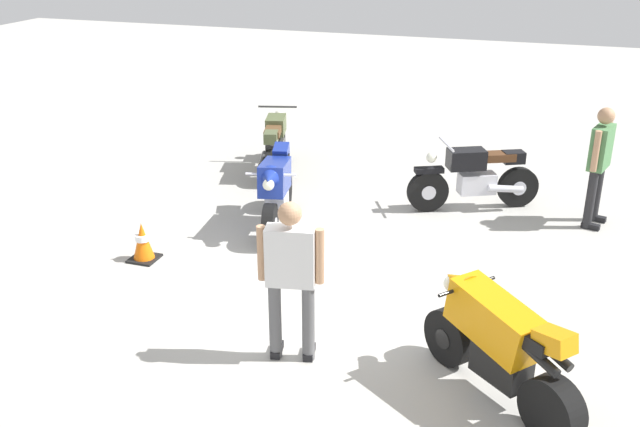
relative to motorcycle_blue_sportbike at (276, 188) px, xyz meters
The scene contains 8 objects.
ground_plane 2.37m from the motorcycle_blue_sportbike, 37.20° to the left, with size 40.00×40.00×0.00m, color #ADAAA3.
motorcycle_blue_sportbike is the anchor object (origin of this frame).
motorcycle_olive_vintage 2.48m from the motorcycle_blue_sportbike, 157.92° to the right, with size 1.92×0.81×1.07m.
motorcycle_orange_sportbike 4.67m from the motorcycle_blue_sportbike, 47.74° to the left, with size 1.41×1.61×1.14m.
motorcycle_black_cruiser 3.11m from the motorcycle_blue_sportbike, 120.81° to the left, with size 1.04×1.93×1.09m.
person_in_green_shirt 4.68m from the motorcycle_blue_sportbike, 109.14° to the left, with size 0.67×0.42×1.77m.
person_in_white_shirt 3.47m from the motorcycle_blue_sportbike, 24.19° to the left, with size 0.38×0.67×1.74m.
traffic_cone 2.08m from the motorcycle_blue_sportbike, 38.17° to the right, with size 0.36×0.36×0.53m.
Camera 1 is at (7.20, 2.28, 4.26)m, focal length 40.20 mm.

